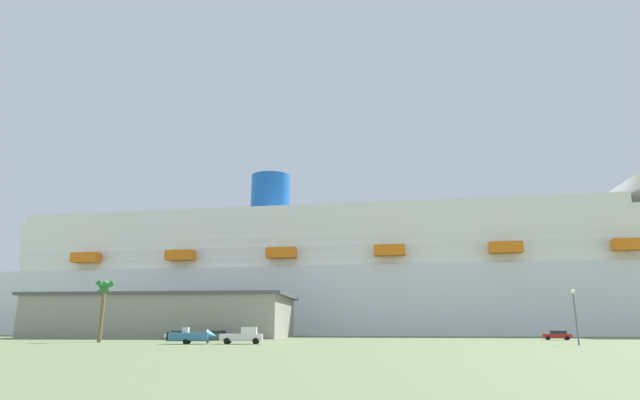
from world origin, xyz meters
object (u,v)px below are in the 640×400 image
object	(u,v)px
street_lamp	(575,308)
parked_car_green_wagon	(216,335)
small_boat_on_trailer	(195,337)
parked_car_red_hatchback	(557,335)
cruise_ship	(401,280)
parked_car_silver_sedan	(179,335)
pickup_truck	(243,336)
palm_tree	(104,294)

from	to	relation	value
street_lamp	parked_car_green_wagon	bearing A→B (deg)	160.12
small_boat_on_trailer	parked_car_red_hatchback	world-z (taller)	small_boat_on_trailer
cruise_ship	parked_car_green_wagon	distance (m)	71.12
parked_car_silver_sedan	parked_car_green_wagon	xyz separation A→B (m)	(5.87, 2.62, -0.00)
small_boat_on_trailer	street_lamp	distance (m)	49.05
pickup_truck	palm_tree	world-z (taller)	palm_tree
pickup_truck	parked_car_silver_sedan	distance (m)	26.78
street_lamp	cruise_ship	bearing A→B (deg)	105.28
small_boat_on_trailer	parked_car_silver_sedan	xyz separation A→B (m)	(-11.88, 21.08, -0.13)
parked_car_silver_sedan	parked_car_green_wagon	bearing A→B (deg)	24.05
cruise_ship	parked_car_red_hatchback	xyz separation A→B (m)	(27.14, -53.48, -14.60)
pickup_truck	parked_car_red_hatchback	world-z (taller)	pickup_truck
pickup_truck	parked_car_green_wagon	world-z (taller)	pickup_truck
street_lamp	pickup_truck	bearing A→B (deg)	-176.62
pickup_truck	parked_car_green_wagon	size ratio (longest dim) A/B	1.19
parked_car_red_hatchback	parked_car_green_wagon	bearing A→B (deg)	-172.34
palm_tree	street_lamp	bearing A→B (deg)	-1.22
parked_car_red_hatchback	parked_car_silver_sedan	size ratio (longest dim) A/B	1.04
cruise_ship	street_lamp	size ratio (longest dim) A/B	43.08
parked_car_green_wagon	street_lamp	bearing A→B (deg)	-19.88
palm_tree	cruise_ship	bearing A→B (deg)	61.36
small_boat_on_trailer	pickup_truck	bearing A→B (deg)	12.50
street_lamp	parked_car_green_wagon	size ratio (longest dim) A/B	1.38
street_lamp	parked_car_silver_sedan	size ratio (longest dim) A/B	1.47
cruise_ship	parked_car_silver_sedan	bearing A→B (deg)	-120.94
parked_car_silver_sedan	cruise_ship	bearing A→B (deg)	59.06
street_lamp	parked_car_red_hatchback	size ratio (longest dim) A/B	1.41
palm_tree	parked_car_red_hatchback	distance (m)	75.83
street_lamp	parked_car_silver_sedan	xyz separation A→B (m)	(-60.65, 17.19, -3.71)
small_boat_on_trailer	parked_car_red_hatchback	xyz separation A→B (m)	(53.70, 31.74, -0.13)
street_lamp	palm_tree	bearing A→B (deg)	178.78
pickup_truck	parked_car_silver_sedan	xyz separation A→B (m)	(-18.13, 19.70, -0.21)
small_boat_on_trailer	palm_tree	bearing A→B (deg)	162.78
street_lamp	parked_car_red_hatchback	distance (m)	28.52
palm_tree	pickup_truck	bearing A→B (deg)	-9.51
pickup_truck	street_lamp	distance (m)	42.73
palm_tree	street_lamp	world-z (taller)	palm_tree
street_lamp	parked_car_green_wagon	distance (m)	58.36
cruise_ship	pickup_truck	size ratio (longest dim) A/B	49.80
parked_car_green_wagon	parked_car_silver_sedan	bearing A→B (deg)	-155.95
parked_car_green_wagon	pickup_truck	bearing A→B (deg)	-61.22
palm_tree	parked_car_green_wagon	world-z (taller)	palm_tree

